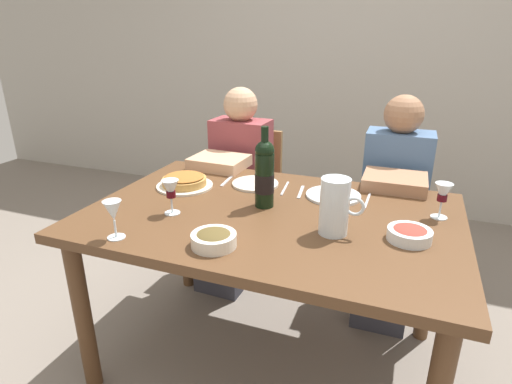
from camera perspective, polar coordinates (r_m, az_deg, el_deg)
The scene contains 21 objects.
ground_plane at distance 2.14m, azimuth 1.81°, elevation -21.72°, with size 8.00×8.00×0.00m, color slate.
back_wall at distance 3.64m, azimuth 13.78°, elevation 19.64°, with size 8.00×0.10×2.80m, color #B2ADA3.
dining_table at distance 1.76m, azimuth 2.05°, elevation -5.49°, with size 1.50×1.00×0.76m.
wine_bottle at distance 1.72m, azimuth 1.17°, elevation 2.50°, with size 0.08×0.08×0.34m.
water_pitcher at distance 1.53m, azimuth 10.69°, elevation -2.39°, with size 0.16×0.11×0.21m.
baked_tart at distance 2.01m, azimuth -9.76°, elevation 1.46°, with size 0.27×0.27×0.06m.
salad_bowl at distance 1.57m, azimuth 20.27°, elevation -5.37°, with size 0.15×0.15×0.05m.
olive_bowl at distance 1.45m, azimuth -5.80°, elevation -6.36°, with size 0.16×0.16×0.06m.
wine_glass_left_diner at distance 1.70m, azimuth -11.59°, elevation 0.18°, with size 0.07×0.07×0.14m.
wine_glass_right_diner at distance 1.55m, azimuth -18.96°, elevation -2.63°, with size 0.07×0.07×0.14m.
wine_glass_centre at distance 1.78m, azimuth 24.18°, elevation -0.28°, with size 0.07×0.07×0.14m.
dinner_plate_left_setting at distance 1.90m, azimuth 10.52°, elevation -0.47°, with size 0.24×0.24×0.01m, color silver.
dinner_plate_right_setting at distance 2.01m, azimuth -0.10°, elevation 1.14°, with size 0.22×0.22×0.01m, color silver.
fork_left_setting at distance 1.93m, azimuth 6.15°, elevation 0.00°, with size 0.16×0.01×0.01m, color silver.
knife_left_setting at distance 1.88m, azimuth 14.99°, elevation -1.16°, with size 0.18×0.01×0.01m, color silver.
knife_right_setting at distance 1.97m, azimuth 3.98°, elevation 0.51°, with size 0.18×0.01×0.01m, color silver.
spoon_right_setting at distance 2.07m, azimuth -3.98°, elevation 1.55°, with size 0.16×0.01×0.01m, color silver.
chair_left at distance 2.72m, azimuth -0.92°, elevation 0.46°, with size 0.42×0.42×0.87m.
diner_left at distance 2.48m, azimuth -3.13°, elevation 1.28°, with size 0.35×0.51×1.16m.
chair_right at distance 2.56m, azimuth 18.15°, elevation -2.02°, with size 0.41×0.41×0.87m.
diner_right at distance 2.29m, azimuth 18.16°, elevation -1.45°, with size 0.34×0.50×1.16m.
Camera 1 is at (0.50, -1.49, 1.45)m, focal length 29.24 mm.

